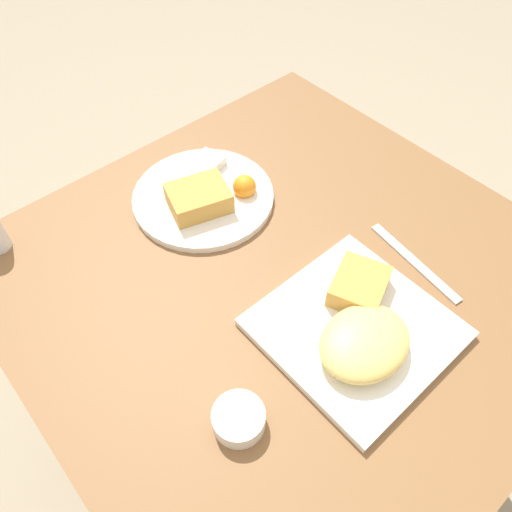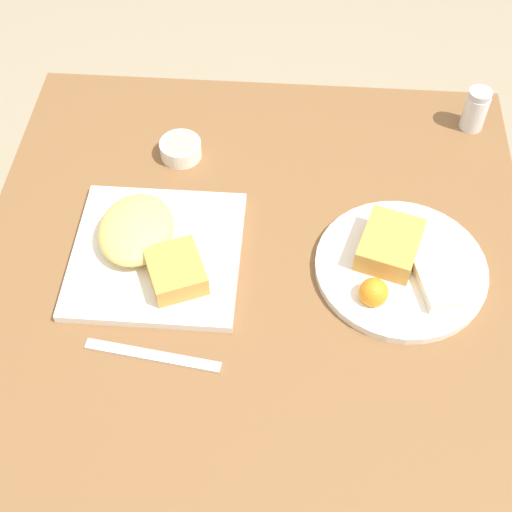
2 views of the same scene
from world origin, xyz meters
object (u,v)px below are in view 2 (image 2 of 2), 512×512
object	(u,v)px
butter_knife	(153,355)
plate_oval_far	(400,266)
plate_square_near	(151,246)
salt_shaker	(475,112)
sauce_ramekin	(181,149)

from	to	relation	value
butter_knife	plate_oval_far	bearing A→B (deg)	33.69
plate_square_near	salt_shaker	world-z (taller)	salt_shaker
plate_square_near	butter_knife	bearing A→B (deg)	9.04
sauce_ramekin	salt_shaker	size ratio (longest dim) A/B	0.90
plate_oval_far	butter_knife	bearing A→B (deg)	-63.83
plate_square_near	salt_shaker	distance (m)	0.63
plate_oval_far	butter_knife	xyz separation A→B (m)	(0.17, -0.35, -0.01)
butter_knife	plate_square_near	bearing A→B (deg)	106.56
sauce_ramekin	salt_shaker	xyz separation A→B (m)	(-0.11, 0.52, 0.02)
salt_shaker	butter_knife	world-z (taller)	salt_shaker
salt_shaker	butter_knife	xyz separation A→B (m)	(0.51, -0.50, -0.03)
sauce_ramekin	salt_shaker	distance (m)	0.53
plate_oval_far	sauce_ramekin	distance (m)	0.43
sauce_ramekin	butter_knife	xyz separation A→B (m)	(0.40, 0.01, -0.01)
plate_oval_far	butter_knife	size ratio (longest dim) A/B	1.33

